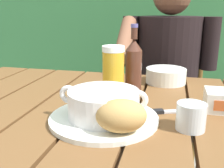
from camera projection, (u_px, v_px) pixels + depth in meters
name	position (u px, v px, depth m)	size (l,w,h in m)	color
dining_table	(113.00, 136.00, 0.80)	(1.31, 0.81, 0.76)	brown
chair_near_diner	(166.00, 105.00, 1.61)	(0.43, 0.44, 0.92)	brown
person_eating	(167.00, 73.00, 1.36)	(0.48, 0.47, 1.21)	black
serving_plate	(103.00, 118.00, 0.68)	(0.28, 0.28, 0.01)	white
soup_bowl	(102.00, 103.00, 0.67)	(0.23, 0.18, 0.08)	white
bread_roll	(121.00, 116.00, 0.58)	(0.13, 0.11, 0.08)	tan
beer_glass	(113.00, 70.00, 0.87)	(0.07, 0.07, 0.16)	gold
beer_bottle	(134.00, 64.00, 0.91)	(0.06, 0.06, 0.23)	#4D2A1E
water_glass_small	(191.00, 117.00, 0.62)	(0.07, 0.07, 0.07)	silver
table_knife	(162.00, 112.00, 0.73)	(0.15, 0.07, 0.01)	silver
diner_bowl	(166.00, 76.00, 1.02)	(0.15, 0.15, 0.06)	white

